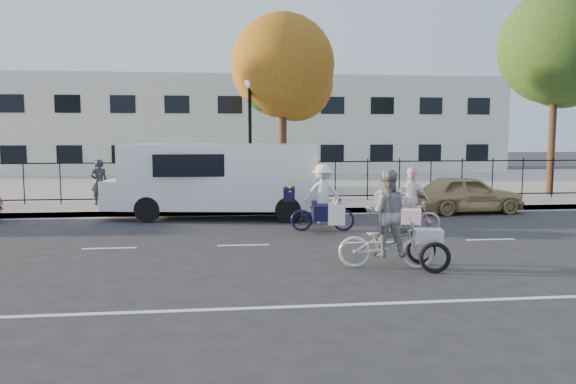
{
  "coord_description": "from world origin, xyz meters",
  "views": [
    {
      "loc": [
        -0.45,
        -12.74,
        2.58
      ],
      "look_at": [
        1.18,
        1.2,
        1.1
      ],
      "focal_mm": 35.0,
      "sensor_mm": 36.0,
      "label": 1
    }
  ],
  "objects": [
    {
      "name": "lamppost",
      "position": [
        0.5,
        6.8,
        3.11
      ],
      "size": [
        0.36,
        0.36,
        4.33
      ],
      "color": "black",
      "rests_on": "sidewalk"
    },
    {
      "name": "curb",
      "position": [
        0.0,
        5.05,
        0.07
      ],
      "size": [
        60.0,
        0.1,
        0.15
      ],
      "primitive_type": "cube",
      "color": "#A8A399",
      "rests_on": "ground"
    },
    {
      "name": "white_van",
      "position": [
        -0.6,
        4.39,
        1.24
      ],
      "size": [
        6.58,
        2.9,
        2.25
      ],
      "rotation": [
        0.0,
        0.0,
        -0.13
      ],
      "color": "white",
      "rests_on": "ground"
    },
    {
      "name": "gold_sedan",
      "position": [
        7.37,
        4.5,
        0.61
      ],
      "size": [
        3.69,
        1.68,
        1.23
      ],
      "primitive_type": "imported",
      "rotation": [
        0.0,
        0.0,
        1.64
      ],
      "color": "tan",
      "rests_on": "ground"
    },
    {
      "name": "tree_east",
      "position": [
        12.66,
        8.26,
        5.7
      ],
      "size": [
        4.44,
        4.44,
        8.14
      ],
      "color": "#442D1D",
      "rests_on": "ground"
    },
    {
      "name": "unicorn_bike",
      "position": [
        4.33,
        1.1,
        0.63
      ],
      "size": [
        1.74,
        1.26,
        1.72
      ],
      "rotation": [
        0.0,
        0.0,
        1.24
      ],
      "color": "#D19FA2",
      "rests_on": "ground"
    },
    {
      "name": "road_markings",
      "position": [
        0.0,
        0.0,
        0.01
      ],
      "size": [
        60.0,
        9.52,
        0.01
      ],
      "primitive_type": null,
      "color": "silver",
      "rests_on": "ground"
    },
    {
      "name": "lot_car_d",
      "position": [
        2.78,
        10.88,
        0.76
      ],
      "size": [
        2.41,
        3.84,
        1.22
      ],
      "primitive_type": "imported",
      "rotation": [
        0.0,
        0.0,
        -0.3
      ],
      "color": "#AFB3B7",
      "rests_on": "parking_lot"
    },
    {
      "name": "lot_car_b",
      "position": [
        -2.23,
        11.32,
        0.88
      ],
      "size": [
        2.86,
        5.45,
        1.46
      ],
      "primitive_type": "imported",
      "rotation": [
        0.0,
        0.0,
        0.08
      ],
      "color": "silver",
      "rests_on": "parking_lot"
    },
    {
      "name": "building",
      "position": [
        0.0,
        25.0,
        3.0
      ],
      "size": [
        34.0,
        10.0,
        6.0
      ],
      "primitive_type": "cube",
      "color": "silver",
      "rests_on": "ground"
    },
    {
      "name": "parking_lot",
      "position": [
        0.0,
        15.0,
        0.07
      ],
      "size": [
        60.0,
        15.6,
        0.15
      ],
      "primitive_type": "cube",
      "color": "#A8A399",
      "rests_on": "ground"
    },
    {
      "name": "ground",
      "position": [
        0.0,
        0.0,
        0.0
      ],
      "size": [
        120.0,
        120.0,
        0.0
      ],
      "primitive_type": "plane",
      "color": "#333334"
    },
    {
      "name": "zebra_trike",
      "position": [
        2.64,
        -2.48,
        0.73
      ],
      "size": [
        2.21,
        1.1,
        1.89
      ],
      "rotation": [
        0.0,
        0.0,
        1.38
      ],
      "color": "silver",
      "rests_on": "ground"
    },
    {
      "name": "pedestrian",
      "position": [
        -4.62,
        6.8,
        0.92
      ],
      "size": [
        0.66,
        0.54,
        1.54
      ],
      "primitive_type": "imported",
      "rotation": [
        0.0,
        0.0,
        3.5
      ],
      "color": "black",
      "rests_on": "sidewalk"
    },
    {
      "name": "lot_car_c",
      "position": [
        -3.29,
        10.33,
        0.78
      ],
      "size": [
        2.61,
        4.07,
        1.27
      ],
      "primitive_type": "imported",
      "rotation": [
        0.0,
        0.0,
        -0.36
      ],
      "color": "#505458",
      "rests_on": "parking_lot"
    },
    {
      "name": "sidewalk",
      "position": [
        0.0,
        6.1,
        0.07
      ],
      "size": [
        60.0,
        2.2,
        0.15
      ],
      "primitive_type": "cube",
      "color": "#A8A399",
      "rests_on": "ground"
    },
    {
      "name": "street_sign",
      "position": [
        -1.85,
        6.8,
        1.42
      ],
      "size": [
        0.85,
        0.06,
        1.8
      ],
      "color": "black",
      "rests_on": "sidewalk"
    },
    {
      "name": "tree_mid",
      "position": [
        1.89,
        7.83,
        4.82
      ],
      "size": [
        3.76,
        3.76,
        6.89
      ],
      "color": "#442D1D",
      "rests_on": "ground"
    },
    {
      "name": "iron_fence",
      "position": [
        0.0,
        7.2,
        0.9
      ],
      "size": [
        58.0,
        0.06,
        1.5
      ],
      "primitive_type": null,
      "color": "black",
      "rests_on": "sidewalk"
    },
    {
      "name": "bull_bike",
      "position": [
        2.13,
        1.72,
        0.7
      ],
      "size": [
        1.93,
        1.33,
        1.76
      ],
      "rotation": [
        0.0,
        0.0,
        1.46
      ],
      "color": "#151036",
      "rests_on": "ground"
    }
  ]
}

